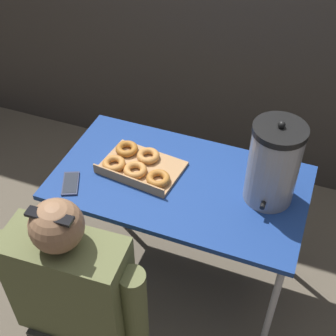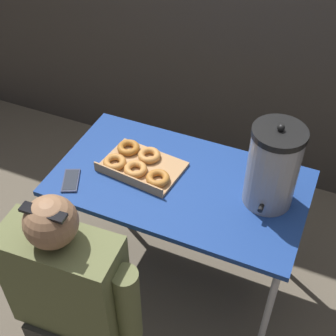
{
  "view_description": "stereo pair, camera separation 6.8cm",
  "coord_description": "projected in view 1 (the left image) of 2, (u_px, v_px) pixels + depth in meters",
  "views": [
    {
      "loc": [
        0.51,
        -1.49,
        2.29
      ],
      "look_at": [
        -0.06,
        0.0,
        0.82
      ],
      "focal_mm": 50.0,
      "sensor_mm": 36.0,
      "label": 1
    },
    {
      "loc": [
        0.57,
        -1.46,
        2.29
      ],
      "look_at": [
        -0.06,
        0.0,
        0.82
      ],
      "focal_mm": 50.0,
      "sensor_mm": 36.0,
      "label": 2
    }
  ],
  "objects": [
    {
      "name": "cell_phone",
      "position": [
        71.0,
        183.0,
        2.17
      ],
      "size": [
        0.13,
        0.17,
        0.01
      ],
      "rotation": [
        0.0,
        0.0,
        0.43
      ],
      "color": "#2D334C",
      "rests_on": "folding_table"
    },
    {
      "name": "ground_plane",
      "position": [
        178.0,
        275.0,
        2.71
      ],
      "size": [
        12.0,
        12.0,
        0.0
      ],
      "primitive_type": "plane",
      "color": "brown"
    },
    {
      "name": "coffee_urn",
      "position": [
        274.0,
        164.0,
        1.98
      ],
      "size": [
        0.23,
        0.26,
        0.42
      ],
      "color": "#939399",
      "rests_on": "folding_table"
    },
    {
      "name": "folding_table",
      "position": [
        180.0,
        189.0,
        2.23
      ],
      "size": [
        1.18,
        0.66,
        0.76
      ],
      "color": "navy",
      "rests_on": "ground"
    },
    {
      "name": "person_seated",
      "position": [
        76.0,
        306.0,
        1.96
      ],
      "size": [
        0.64,
        0.28,
        1.15
      ],
      "rotation": [
        0.0,
        0.0,
        3.2
      ],
      "color": "#33332D",
      "rests_on": "ground"
    },
    {
      "name": "donut_box",
      "position": [
        138.0,
        165.0,
        2.24
      ],
      "size": [
        0.4,
        0.3,
        0.05
      ],
      "rotation": [
        0.0,
        0.0,
        -0.11
      ],
      "color": "tan",
      "rests_on": "folding_table"
    }
  ]
}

